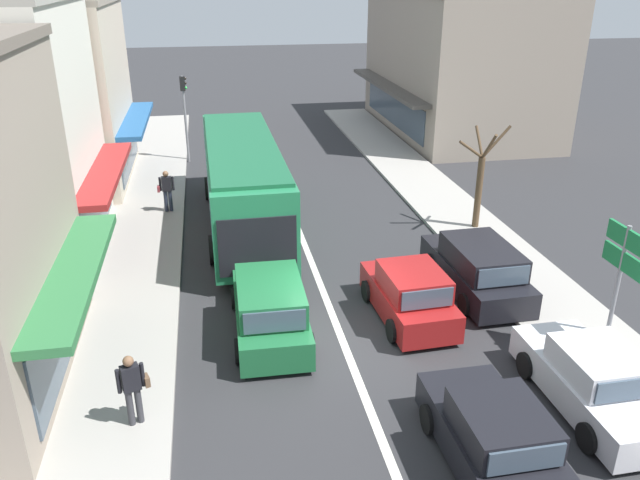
% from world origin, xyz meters
% --- Properties ---
extents(ground_plane, '(140.00, 140.00, 0.00)m').
position_xyz_m(ground_plane, '(0.00, 0.00, 0.00)').
color(ground_plane, '#2D2D30').
extents(lane_centre_line, '(0.20, 28.00, 0.01)m').
position_xyz_m(lane_centre_line, '(0.00, 4.00, 0.00)').
color(lane_centre_line, silver).
rests_on(lane_centre_line, ground).
extents(sidewalk_left, '(5.20, 44.00, 0.14)m').
position_xyz_m(sidewalk_left, '(-6.80, 6.00, 0.07)').
color(sidewalk_left, '#A39E96').
rests_on(sidewalk_left, ground).
extents(kerb_right, '(2.80, 44.00, 0.12)m').
position_xyz_m(kerb_right, '(6.20, 6.00, 0.06)').
color(kerb_right, '#A39E96').
rests_on(kerb_right, ground).
extents(shopfront_far_end, '(8.19, 7.85, 7.83)m').
position_xyz_m(shopfront_far_end, '(-10.18, 15.07, 3.91)').
color(shopfront_far_end, beige).
rests_on(shopfront_far_end, ground).
extents(building_right_far, '(8.52, 13.59, 7.83)m').
position_xyz_m(building_right_far, '(11.48, 21.62, 3.91)').
color(building_right_far, gray).
rests_on(building_right_far, ground).
extents(city_bus, '(2.82, 10.88, 3.23)m').
position_xyz_m(city_bus, '(-1.92, 8.20, 1.88)').
color(city_bus, '#237A4C').
rests_on(city_bus, ground).
extents(wagon_queue_gap_filler, '(2.00, 4.53, 1.58)m').
position_xyz_m(wagon_queue_gap_filler, '(-1.79, 0.67, 0.75)').
color(wagon_queue_gap_filler, '#1E6638').
rests_on(wagon_queue_gap_filler, ground).
extents(sedan_adjacent_lane_lead, '(1.92, 4.21, 1.47)m').
position_xyz_m(sedan_adjacent_lane_lead, '(1.88, -5.05, 0.66)').
color(sedan_adjacent_lane_lead, black).
rests_on(sedan_adjacent_lane_lead, ground).
extents(hatchback_behind_bus_near, '(1.96, 3.78, 1.54)m').
position_xyz_m(hatchback_behind_bus_near, '(2.02, 0.74, 0.71)').
color(hatchback_behind_bus_near, maroon).
rests_on(hatchback_behind_bus_near, ground).
extents(parked_sedan_kerb_front, '(1.93, 4.22, 1.47)m').
position_xyz_m(parked_sedan_kerb_front, '(4.77, -3.63, 0.66)').
color(parked_sedan_kerb_front, silver).
rests_on(parked_sedan_kerb_front, ground).
extents(parked_wagon_kerb_second, '(2.01, 4.54, 1.58)m').
position_xyz_m(parked_wagon_kerb_second, '(4.47, 1.89, 0.75)').
color(parked_wagon_kerb_second, black).
rests_on(parked_wagon_kerb_second, ground).
extents(traffic_light_downstreet, '(0.33, 0.24, 4.20)m').
position_xyz_m(traffic_light_downstreet, '(-4.07, 17.44, 2.85)').
color(traffic_light_downstreet, gray).
rests_on(traffic_light_downstreet, ground).
extents(directional_road_sign, '(0.10, 1.40, 3.60)m').
position_xyz_m(directional_road_sign, '(6.01, -2.17, 2.70)').
color(directional_road_sign, gray).
rests_on(directional_road_sign, ground).
extents(street_tree_right, '(1.89, 1.71, 3.86)m').
position_xyz_m(street_tree_right, '(6.43, 6.45, 1.82)').
color(street_tree_right, brown).
rests_on(street_tree_right, ground).
extents(pedestrian_with_handbag_near, '(0.65, 0.25, 1.63)m').
position_xyz_m(pedestrian_with_handbag_near, '(-4.77, 10.05, 1.07)').
color(pedestrian_with_handbag_near, '#232838').
rests_on(pedestrian_with_handbag_near, sidewalk_left).
extents(pedestrian_browsing_midblock, '(0.64, 0.41, 1.63)m').
position_xyz_m(pedestrian_browsing_midblock, '(-4.92, -2.57, 1.07)').
color(pedestrian_browsing_midblock, '#333338').
rests_on(pedestrian_browsing_midblock, sidewalk_left).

